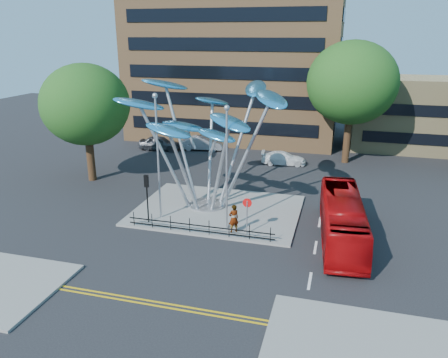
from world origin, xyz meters
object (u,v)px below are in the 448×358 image
(tree_left, at_px, (85,105))
(red_bus, at_px, (342,219))
(street_lamp_right, at_px, (227,157))
(parked_car_mid, at_px, (202,143))
(street_lamp_left, at_px, (158,146))
(traffic_light_island, at_px, (147,189))
(leaf_sculpture, at_px, (206,118))
(parked_car_left, at_px, (160,143))
(tree_right, at_px, (352,83))
(parked_car_right, at_px, (284,158))
(no_entry_sign_island, at_px, (247,210))
(pedestrian, at_px, (234,218))

(tree_left, bearing_deg, red_bus, -16.28)
(street_lamp_right, bearing_deg, parked_car_mid, 112.64)
(street_lamp_left, bearing_deg, traffic_light_island, -116.57)
(leaf_sculpture, height_order, parked_car_left, leaf_sculpture)
(leaf_sculpture, bearing_deg, tree_left, 164.45)
(street_lamp_right, bearing_deg, tree_right, 68.46)
(red_bus, distance_m, parked_car_left, 27.13)
(street_lamp_left, height_order, parked_car_right, street_lamp_left)
(traffic_light_island, height_order, no_entry_sign_island, traffic_light_island)
(street_lamp_right, xyz_separation_m, traffic_light_island, (-5.50, -0.50, -2.48))
(tree_right, distance_m, tree_left, 25.09)
(parked_car_right, bearing_deg, parked_car_left, 75.53)
(parked_car_left, xyz_separation_m, parked_car_right, (14.37, -1.99, -0.15))
(parked_car_right, bearing_deg, tree_right, -74.28)
(leaf_sculpture, height_order, no_entry_sign_island, leaf_sculpture)
(street_lamp_right, bearing_deg, no_entry_sign_island, -17.87)
(pedestrian, distance_m, parked_car_right, 17.06)
(pedestrian, bearing_deg, leaf_sculpture, -91.92)
(no_entry_sign_island, bearing_deg, tree_right, 72.88)
(leaf_sculpture, height_order, red_bus, leaf_sculpture)
(street_lamp_right, bearing_deg, pedestrian, -39.14)
(tree_left, distance_m, parked_car_right, 19.59)
(traffic_light_island, xyz_separation_m, parked_car_mid, (-2.75, 20.29, -1.83))
(leaf_sculpture, height_order, parked_car_right, leaf_sculpture)
(leaf_sculpture, relative_size, no_entry_sign_island, 5.19)
(red_bus, height_order, parked_car_left, red_bus)
(traffic_light_island, bearing_deg, parked_car_mid, 97.73)
(traffic_light_island, height_order, red_bus, traffic_light_island)
(no_entry_sign_island, relative_size, red_bus, 0.24)
(tree_left, height_order, street_lamp_left, tree_left)
(tree_right, distance_m, pedestrian, 21.81)
(leaf_sculpture, bearing_deg, traffic_light_island, -125.04)
(tree_left, height_order, leaf_sculpture, tree_left)
(tree_right, height_order, parked_car_right, tree_right)
(tree_left, height_order, parked_car_right, tree_left)
(street_lamp_right, bearing_deg, red_bus, 4.51)
(pedestrian, bearing_deg, parked_car_mid, -105.59)
(red_bus, bearing_deg, pedestrian, -175.88)
(traffic_light_island, bearing_deg, no_entry_sign_island, 0.13)
(parked_car_right, bearing_deg, street_lamp_right, 168.33)
(street_lamp_left, distance_m, parked_car_left, 20.20)
(traffic_light_island, bearing_deg, street_lamp_right, 5.19)
(tree_right, relative_size, traffic_light_island, 3.54)
(tree_left, relative_size, no_entry_sign_island, 4.21)
(tree_right, bearing_deg, red_bus, -90.14)
(tree_left, relative_size, parked_car_right, 2.32)
(tree_right, bearing_deg, parked_car_mid, 177.13)
(leaf_sculpture, distance_m, parked_car_left, 19.07)
(tree_left, distance_m, street_lamp_right, 16.19)
(street_lamp_right, height_order, parked_car_mid, street_lamp_right)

